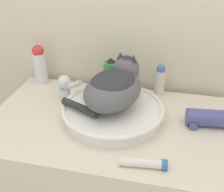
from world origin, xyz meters
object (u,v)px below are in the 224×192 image
lotion_bottle_white (40,64)px  deodorant_stick (160,80)px  hair_dryer (208,118)px  cream_tube (144,163)px  cat (114,86)px  faucet (66,86)px  spray_bottle_trigger (111,76)px

lotion_bottle_white → deodorant_stick: bearing=0.0°
deodorant_stick → hair_dryer: (0.20, -0.19, -0.04)m
deodorant_stick → cream_tube: deodorant_stick is taller
cat → faucet: bearing=89.9°
cat → lotion_bottle_white: 0.46m
cat → deodorant_stick: (0.16, 0.21, -0.06)m
lotion_bottle_white → spray_bottle_trigger: bearing=0.0°
faucet → deodorant_stick: deodorant_stick is taller
cream_tube → hair_dryer: (0.21, 0.27, 0.02)m
faucet → lotion_bottle_white: bearing=163.2°
lotion_bottle_white → cream_tube: 0.74m
deodorant_stick → hair_dryer: size_ratio=0.80×
spray_bottle_trigger → deodorant_stick: bearing=-0.0°
cat → spray_bottle_trigger: cat is taller
spray_bottle_trigger → lotion_bottle_white: bearing=-180.0°
deodorant_stick → hair_dryer: bearing=-44.4°
deodorant_stick → lotion_bottle_white: (-0.57, 0.00, 0.02)m
cream_tube → hair_dryer: size_ratio=0.82×
deodorant_stick → lotion_bottle_white: lotion_bottle_white is taller
deodorant_stick → spray_bottle_trigger: 0.22m
deodorant_stick → cream_tube: (-0.01, -0.47, -0.06)m
deodorant_stick → cream_tube: 0.47m
spray_bottle_trigger → cream_tube: spray_bottle_trigger is taller
cream_tube → hair_dryer: bearing=52.9°
hair_dryer → lotion_bottle_white: bearing=159.6°
spray_bottle_trigger → hair_dryer: (0.42, -0.19, -0.04)m
lotion_bottle_white → cream_tube: lotion_bottle_white is taller
cat → lotion_bottle_white: bearing=80.2°
spray_bottle_trigger → cream_tube: bearing=-65.4°
spray_bottle_trigger → hair_dryer: bearing=-24.8°
spray_bottle_trigger → cream_tube: 0.52m
hair_dryer → cream_tube: bearing=-133.4°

